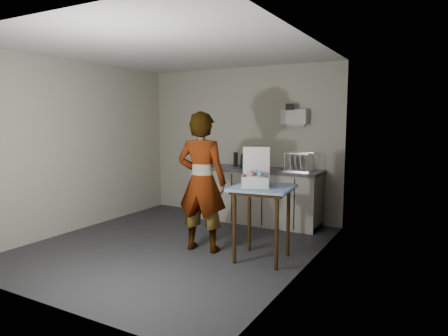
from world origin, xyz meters
The scene contains 15 objects.
ground centered at (0.00, 0.00, 0.00)m, with size 4.00×4.00×0.00m, color #26262B.
wall_back centered at (0.00, 1.99, 1.30)m, with size 3.60×0.02×2.60m, color beige.
wall_right centered at (1.79, 0.00, 1.30)m, with size 0.02×4.00×2.60m, color beige.
wall_left centered at (-1.79, 0.00, 1.30)m, with size 0.02×4.00×2.60m, color beige.
ceiling centered at (0.00, 0.00, 2.60)m, with size 3.60×4.00×0.01m, color white.
kitchen_counter centered at (0.40, 1.70, 0.43)m, with size 2.24×0.62×0.91m.
wall_shelf centered at (1.00, 1.92, 1.75)m, with size 0.42×0.18×0.37m.
side_table centered at (1.26, 0.08, 0.79)m, with size 0.77×0.77×0.91m.
standing_man centered at (0.42, 0.04, 0.91)m, with size 0.66×0.44×1.81m, color #B2A593.
soap_bottle centered at (0.26, 1.59, 1.07)m, with size 0.12×0.12×0.32m, color black.
soda_can centered at (0.28, 1.70, 0.98)m, with size 0.07×0.07×0.14m, color red.
dark_bottle centered at (0.02, 1.75, 1.03)m, with size 0.07×0.07×0.24m, color black.
paper_towel centered at (-0.53, 1.70, 1.04)m, with size 0.15×0.15×0.27m.
dish_rack centered at (1.16, 1.69, 0.98)m, with size 0.41×0.31×0.29m.
bakery_box centered at (1.17, 0.06, 1.01)m, with size 0.44×0.44×0.46m.
Camera 1 is at (3.16, -4.28, 1.71)m, focal length 32.00 mm.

